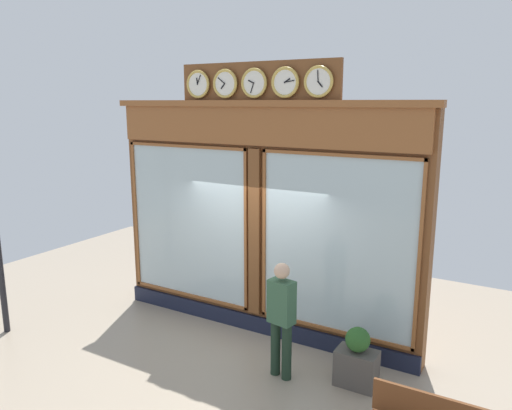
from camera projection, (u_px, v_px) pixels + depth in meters
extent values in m
cube|color=brown|center=(261.00, 222.00, 8.11)|extent=(5.47, 0.30, 3.76)
cube|color=#191E33|center=(255.00, 323.00, 8.32)|extent=(5.47, 0.08, 0.28)
cube|color=brown|center=(255.00, 126.00, 7.62)|extent=(5.36, 0.08, 0.60)
cube|color=brown|center=(255.00, 103.00, 7.56)|extent=(5.58, 0.20, 0.10)
cube|color=silver|center=(336.00, 245.00, 7.31)|extent=(2.39, 0.02, 2.66)
cube|color=brown|center=(339.00, 155.00, 7.01)|extent=(2.49, 0.04, 0.05)
cube|color=brown|center=(332.00, 330.00, 7.58)|extent=(2.49, 0.04, 0.05)
cube|color=brown|center=(419.00, 259.00, 6.70)|extent=(0.05, 0.04, 2.76)
cube|color=brown|center=(264.00, 235.00, 7.90)|extent=(0.05, 0.04, 2.76)
cube|color=silver|center=(188.00, 223.00, 8.68)|extent=(2.39, 0.02, 2.66)
cube|color=brown|center=(185.00, 146.00, 8.39)|extent=(2.49, 0.04, 0.05)
cube|color=brown|center=(189.00, 295.00, 8.95)|extent=(2.49, 0.04, 0.05)
cube|color=brown|center=(136.00, 215.00, 9.27)|extent=(0.05, 0.04, 2.76)
cube|color=brown|center=(246.00, 232.00, 8.07)|extent=(0.05, 0.04, 2.76)
cube|color=brown|center=(255.00, 233.00, 7.99)|extent=(0.20, 0.10, 2.76)
cube|color=brown|center=(257.00, 83.00, 7.53)|extent=(2.77, 0.06, 0.65)
cylinder|color=white|center=(318.00, 82.00, 6.94)|extent=(0.38, 0.02, 0.38)
torus|color=gold|center=(318.00, 82.00, 6.94)|extent=(0.45, 0.04, 0.45)
cube|color=black|center=(320.00, 84.00, 6.92)|extent=(0.08, 0.01, 0.09)
cube|color=black|center=(318.00, 76.00, 6.92)|extent=(0.02, 0.01, 0.16)
sphere|color=black|center=(318.00, 82.00, 6.93)|extent=(0.02, 0.02, 0.02)
cylinder|color=white|center=(285.00, 82.00, 7.21)|extent=(0.38, 0.02, 0.38)
torus|color=gold|center=(285.00, 82.00, 7.20)|extent=(0.46, 0.05, 0.46)
cube|color=black|center=(287.00, 80.00, 7.17)|extent=(0.10, 0.01, 0.07)
cube|color=black|center=(289.00, 81.00, 7.15)|extent=(0.16, 0.01, 0.04)
sphere|color=black|center=(285.00, 82.00, 7.19)|extent=(0.02, 0.02, 0.02)
cylinder|color=white|center=(254.00, 83.00, 7.47)|extent=(0.38, 0.02, 0.38)
torus|color=gold|center=(254.00, 83.00, 7.46)|extent=(0.45, 0.05, 0.45)
cube|color=black|center=(251.00, 82.00, 7.47)|extent=(0.10, 0.01, 0.06)
cube|color=black|center=(252.00, 88.00, 7.48)|extent=(0.07, 0.01, 0.15)
sphere|color=black|center=(253.00, 83.00, 7.45)|extent=(0.02, 0.02, 0.02)
cylinder|color=white|center=(225.00, 84.00, 7.73)|extent=(0.38, 0.02, 0.38)
torus|color=gold|center=(225.00, 84.00, 7.73)|extent=(0.46, 0.05, 0.46)
cube|color=black|center=(223.00, 86.00, 7.74)|extent=(0.08, 0.01, 0.09)
cube|color=black|center=(221.00, 81.00, 7.74)|extent=(0.13, 0.01, 0.11)
sphere|color=black|center=(224.00, 84.00, 7.71)|extent=(0.02, 0.02, 0.02)
cylinder|color=white|center=(198.00, 84.00, 7.99)|extent=(0.38, 0.02, 0.38)
torus|color=gold|center=(198.00, 84.00, 7.99)|extent=(0.45, 0.05, 0.45)
cube|color=black|center=(197.00, 81.00, 7.97)|extent=(0.03, 0.01, 0.10)
cube|color=black|center=(199.00, 80.00, 7.95)|extent=(0.07, 0.01, 0.15)
sphere|color=black|center=(197.00, 84.00, 7.98)|extent=(0.02, 0.02, 0.02)
cylinder|color=#1C2F21|center=(276.00, 347.00, 6.97)|extent=(0.14, 0.14, 0.82)
cylinder|color=#1C2F21|center=(287.00, 352.00, 6.84)|extent=(0.14, 0.14, 0.82)
cube|color=#33563D|center=(282.00, 302.00, 6.75)|extent=(0.40, 0.28, 0.62)
sphere|color=tan|center=(282.00, 271.00, 6.66)|extent=(0.22, 0.22, 0.22)
cube|color=#4C4742|center=(356.00, 368.00, 6.72)|extent=(0.56, 0.36, 0.51)
sphere|color=#285623|center=(358.00, 340.00, 6.63)|extent=(0.34, 0.34, 0.34)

